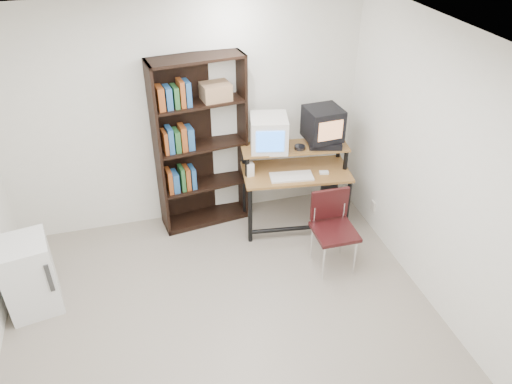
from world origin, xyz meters
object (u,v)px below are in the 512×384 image
object	(u,v)px
pc_tower	(328,206)
bookshelf	(200,143)
crt_tv	(323,124)
mini_fridge	(29,276)
crt_monitor	(269,133)
computer_desk	(295,173)
school_chair	(333,222)

from	to	relation	value
pc_tower	bookshelf	distance (m)	1.70
crt_tv	mini_fridge	bearing A→B (deg)	-171.35
mini_fridge	crt_monitor	bearing A→B (deg)	6.82
bookshelf	mini_fridge	distance (m)	2.19
bookshelf	crt_monitor	bearing A→B (deg)	-25.03
crt_monitor	bookshelf	world-z (taller)	bookshelf
computer_desk	bookshelf	xyz separation A→B (m)	(-1.01, 0.38, 0.34)
bookshelf	pc_tower	bearing A→B (deg)	-25.22
school_chair	bookshelf	size ratio (longest dim) A/B	0.42
crt_monitor	pc_tower	distance (m)	1.19
crt_monitor	school_chair	bearing A→B (deg)	-53.31
pc_tower	mini_fridge	bearing A→B (deg)	-148.72
computer_desk	mini_fridge	distance (m)	2.93
crt_tv	school_chair	distance (m)	1.13
crt_tv	school_chair	world-z (taller)	crt_tv
computer_desk	bookshelf	bearing A→B (deg)	166.80
crt_tv	pc_tower	size ratio (longest dim) A/B	0.90
bookshelf	school_chair	bearing A→B (deg)	-52.76
bookshelf	crt_tv	bearing A→B (deg)	-20.31
computer_desk	mini_fridge	xyz separation A→B (m)	(-2.85, -0.63, -0.30)
pc_tower	school_chair	xyz separation A→B (m)	(-0.27, -0.71, 0.31)
crt_monitor	bookshelf	xyz separation A→B (m)	(-0.73, 0.23, -0.14)
school_chair	bookshelf	bearing A→B (deg)	135.58
pc_tower	crt_monitor	bearing A→B (deg)	-176.24
pc_tower	crt_tv	bearing A→B (deg)	141.79
crt_tv	school_chair	xyz separation A→B (m)	(-0.18, -0.86, -0.70)
crt_monitor	crt_tv	distance (m)	0.61
crt_monitor	crt_tv	size ratio (longest dim) A/B	1.17
crt_monitor	school_chair	size ratio (longest dim) A/B	0.56
computer_desk	crt_tv	xyz separation A→B (m)	(0.33, 0.08, 0.54)
crt_tv	computer_desk	bearing A→B (deg)	-169.90
pc_tower	bookshelf	size ratio (longest dim) A/B	0.22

